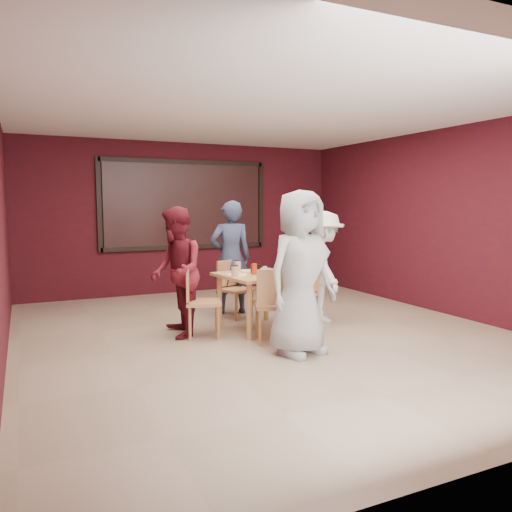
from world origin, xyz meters
name	(u,v)px	position (x,y,z in m)	size (l,w,h in m)	color
floor	(268,335)	(0.00, 0.00, 0.00)	(7.00, 7.00, 0.00)	tan
window_blinds	(186,205)	(0.00, 3.45, 1.65)	(3.00, 0.02, 1.50)	black
dining_table	(258,281)	(0.01, 0.31, 0.66)	(1.07, 1.07, 0.90)	tan
chair_front	(274,301)	(-0.11, -0.39, 0.52)	(0.56, 0.56, 0.91)	#BD7449
chair_back	(233,285)	(-0.01, 1.14, 0.47)	(0.52, 0.52, 0.84)	#BD7449
chair_left	(197,298)	(-0.84, 0.28, 0.50)	(0.54, 0.54, 0.89)	#BD7449
chair_right	(301,289)	(0.68, 0.33, 0.49)	(0.52, 0.52, 0.87)	#BD7449
diner_front	(300,273)	(-0.03, -0.87, 0.91)	(0.89, 0.58, 1.82)	#9D9D9D
diner_back	(231,257)	(0.06, 1.38, 0.86)	(0.63, 0.41, 1.72)	#2D3551
diner_left	(176,272)	(-1.07, 0.43, 0.82)	(0.80, 0.62, 1.64)	maroon
diner_right	(324,266)	(1.08, 0.38, 0.78)	(1.01, 0.58, 1.57)	silver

